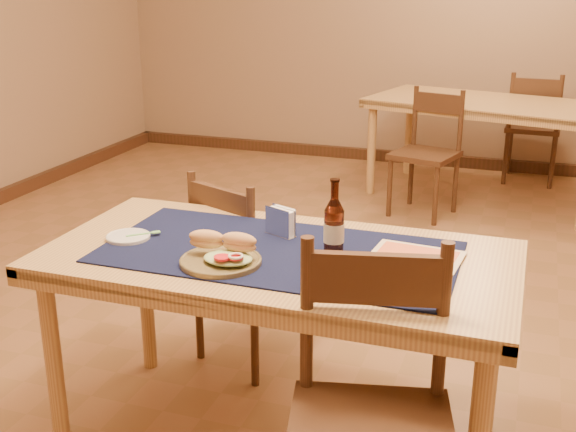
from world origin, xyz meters
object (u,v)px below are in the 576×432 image
(main_table, at_px, (279,275))
(chair_main_far, at_px, (247,266))
(chair_main_near, at_px, (371,419))
(sandwich_plate, at_px, (223,256))
(back_table, at_px, (490,112))
(beer_bottle, at_px, (334,227))
(napkin_holder, at_px, (281,222))

(main_table, height_order, chair_main_far, chair_main_far)
(chair_main_near, relative_size, sandwich_plate, 3.60)
(back_table, xyz_separation_m, beer_bottle, (-0.28, -3.35, 0.18))
(sandwich_plate, height_order, beer_bottle, beer_bottle)
(back_table, relative_size, chair_main_near, 1.97)
(main_table, xyz_separation_m, chair_main_far, (-0.33, 0.51, -0.21))
(main_table, relative_size, chair_main_far, 1.83)
(chair_main_far, height_order, sandwich_plate, chair_main_far)
(chair_main_near, bearing_deg, chair_main_far, 127.74)
(sandwich_plate, bearing_deg, chair_main_far, 106.26)
(chair_main_far, bearing_deg, napkin_holder, -51.89)
(main_table, distance_m, back_table, 3.42)
(chair_main_far, distance_m, napkin_holder, 0.58)
(chair_main_far, bearing_deg, sandwich_plate, -73.74)
(chair_main_near, bearing_deg, sandwich_plate, 150.85)
(sandwich_plate, relative_size, napkin_holder, 2.10)
(chair_main_near, relative_size, beer_bottle, 3.69)
(main_table, height_order, back_table, same)
(back_table, xyz_separation_m, napkin_holder, (-0.51, -3.24, 0.14))
(chair_main_far, relative_size, sandwich_plate, 3.26)
(chair_main_far, xyz_separation_m, napkin_holder, (0.29, -0.36, 0.35))
(sandwich_plate, bearing_deg, beer_bottle, 32.57)
(chair_main_far, bearing_deg, back_table, 74.55)
(napkin_holder, bearing_deg, beer_bottle, -25.67)
(chair_main_far, xyz_separation_m, sandwich_plate, (0.20, -0.68, 0.33))
(back_table, relative_size, sandwich_plate, 7.09)
(main_table, height_order, chair_main_near, chair_main_near)
(main_table, xyz_separation_m, chair_main_near, (0.44, -0.48, -0.17))
(chair_main_far, bearing_deg, chair_main_near, -52.26)
(beer_bottle, bearing_deg, napkin_holder, 154.33)
(sandwich_plate, height_order, napkin_holder, napkin_holder)
(main_table, relative_size, sandwich_plate, 5.97)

